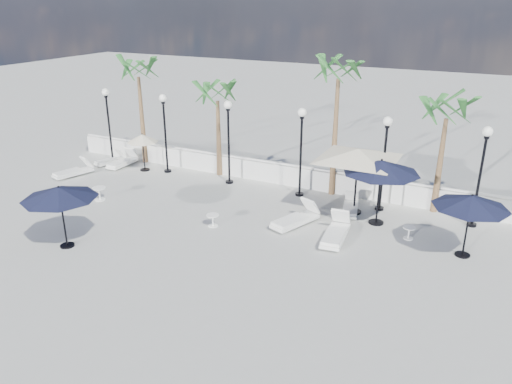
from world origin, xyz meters
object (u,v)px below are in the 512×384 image
at_px(lounger_0, 73,171).
at_px(parasol_navy_right, 471,202).
at_px(parasol_navy_mid, 381,167).
at_px(lounger_2, 123,162).
at_px(lounger_5, 350,207).
at_px(lounger_4, 336,233).
at_px(lounger_1, 110,160).
at_px(parasol_cream_small, 142,139).
at_px(lounger_3, 296,219).
at_px(parasol_navy_left, 59,193).
at_px(parasol_cream_sq_a, 359,149).

relative_size(lounger_0, parasol_navy_right, 0.82).
distance_m(parasol_navy_mid, parasol_navy_right, 3.48).
height_order(lounger_2, lounger_5, lounger_2).
bearing_deg(lounger_4, lounger_5, 88.79).
bearing_deg(lounger_1, parasol_cream_small, 16.02).
height_order(lounger_1, lounger_4, lounger_4).
distance_m(lounger_1, parasol_navy_right, 17.57).
xyz_separation_m(lounger_3, parasol_navy_mid, (2.69, 1.55, 2.00)).
bearing_deg(lounger_0, lounger_5, 24.13).
distance_m(lounger_3, parasol_navy_mid, 3.70).
bearing_deg(lounger_0, parasol_navy_left, -29.53).
bearing_deg(lounger_0, parasol_cream_sq_a, 24.34).
distance_m(lounger_3, lounger_4, 1.81).
bearing_deg(lounger_1, lounger_0, -81.31).
height_order(lounger_5, parasol_navy_right, parasol_navy_right).
distance_m(lounger_2, parasol_cream_small, 1.98).
height_order(lounger_2, lounger_3, lounger_3).
bearing_deg(lounger_5, lounger_3, -138.72).
bearing_deg(lounger_5, parasol_navy_right, -35.45).
xyz_separation_m(parasol_navy_right, parasol_cream_small, (-15.10, 2.35, -0.32)).
xyz_separation_m(lounger_2, lounger_4, (12.33, -3.15, 0.03)).
xyz_separation_m(lounger_0, parasol_navy_mid, (14.41, 1.15, 2.03)).
distance_m(lounger_3, parasol_navy_left, 8.41).
bearing_deg(lounger_2, parasol_cream_sq_a, -3.06).
height_order(lounger_0, parasol_navy_mid, parasol_navy_mid).
height_order(parasol_navy_left, parasol_cream_sq_a, parasol_cream_sq_a).
height_order(parasol_navy_left, parasol_navy_mid, parasol_navy_mid).
height_order(lounger_3, parasol_navy_right, parasol_navy_right).
height_order(lounger_2, lounger_4, lounger_4).
bearing_deg(parasol_navy_left, lounger_2, 118.08).
distance_m(lounger_0, lounger_4, 13.49).
distance_m(lounger_4, parasol_navy_mid, 3.02).
height_order(lounger_3, parasol_cream_sq_a, parasol_cream_sq_a).
distance_m(lounger_2, parasol_navy_mid, 13.49).
relative_size(lounger_1, lounger_4, 0.78).
xyz_separation_m(parasol_navy_left, parasol_cream_small, (-2.73, 7.75, -0.35)).
relative_size(parasol_navy_left, parasol_navy_right, 1.03).
xyz_separation_m(lounger_4, parasol_navy_left, (-8.19, -4.62, 1.71)).
distance_m(lounger_0, parasol_navy_right, 17.71).
height_order(lounger_3, parasol_cream_small, parasol_cream_small).
relative_size(lounger_5, parasol_navy_mid, 0.63).
relative_size(lounger_3, parasol_cream_sq_a, 0.38).
bearing_deg(lounger_0, lounger_3, 14.85).
height_order(lounger_2, parasol_navy_mid, parasol_navy_mid).
distance_m(lounger_3, lounger_5, 2.59).
bearing_deg(parasol_cream_small, parasol_navy_mid, -5.18).
distance_m(lounger_5, parasol_navy_mid, 2.43).
bearing_deg(lounger_5, lounger_4, -98.00).
bearing_deg(lounger_2, lounger_1, 179.45).
xyz_separation_m(lounger_4, lounger_5, (-0.23, 2.60, -0.05)).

